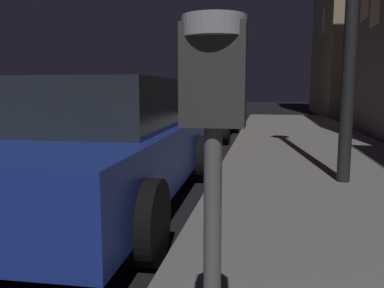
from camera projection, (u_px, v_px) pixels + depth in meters
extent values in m
cube|color=#333333|center=(214.00, 76.00, 1.16)|extent=(0.19, 0.11, 0.30)
cylinder|color=#999EA5|center=(214.00, 27.00, 1.14)|extent=(0.19, 0.19, 0.06)
cube|color=black|center=(195.00, 62.00, 1.17)|extent=(0.01, 0.08, 0.11)
cube|color=navy|center=(100.00, 156.00, 4.44)|extent=(1.95, 4.54, 0.64)
cube|color=#1E2328|center=(101.00, 104.00, 4.45)|extent=(1.68, 2.50, 0.56)
cylinder|color=black|center=(78.00, 155.00, 5.99)|extent=(0.24, 0.66, 0.66)
cylinder|color=black|center=(199.00, 158.00, 5.69)|extent=(0.24, 0.66, 0.66)
cylinder|color=black|center=(147.00, 222.00, 2.97)|extent=(0.24, 0.66, 0.66)
cube|color=maroon|center=(198.00, 116.00, 10.81)|extent=(1.87, 4.22, 0.64)
cube|color=#1E2328|center=(198.00, 95.00, 10.75)|extent=(1.60, 1.92, 0.56)
cylinder|color=black|center=(177.00, 121.00, 12.28)|extent=(0.23, 0.66, 0.66)
cylinder|color=black|center=(235.00, 122.00, 11.92)|extent=(0.23, 0.66, 0.66)
cylinder|color=black|center=(152.00, 129.00, 9.76)|extent=(0.23, 0.66, 0.66)
cylinder|color=black|center=(224.00, 131.00, 9.40)|extent=(0.23, 0.66, 0.66)
cube|color=#F2D17F|center=(376.00, 1.00, 9.86)|extent=(0.06, 0.90, 1.20)
cube|color=#F2D17F|center=(324.00, 21.00, 18.90)|extent=(0.06, 0.90, 1.20)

